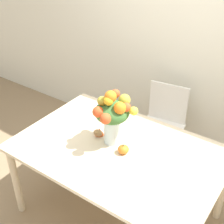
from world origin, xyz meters
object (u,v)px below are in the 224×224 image
(pumpkin, at_px, (123,149))
(turkey_figurine, at_px, (99,132))
(flower_vase, at_px, (113,115))
(dining_chair_near_window, at_px, (162,125))

(pumpkin, relative_size, turkey_figurine, 0.82)
(flower_vase, distance_m, turkey_figurine, 0.27)
(dining_chair_near_window, bearing_deg, flower_vase, -101.20)
(turkey_figurine, bearing_deg, dining_chair_near_window, 76.70)
(flower_vase, xyz_separation_m, dining_chair_near_window, (0.05, 0.83, -0.55))
(turkey_figurine, height_order, dining_chair_near_window, dining_chair_near_window)
(pumpkin, bearing_deg, dining_chair_near_window, 96.32)
(flower_vase, xyz_separation_m, pumpkin, (0.14, -0.06, -0.23))
(turkey_figurine, relative_size, dining_chair_near_window, 0.12)
(flower_vase, relative_size, turkey_figurine, 4.57)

